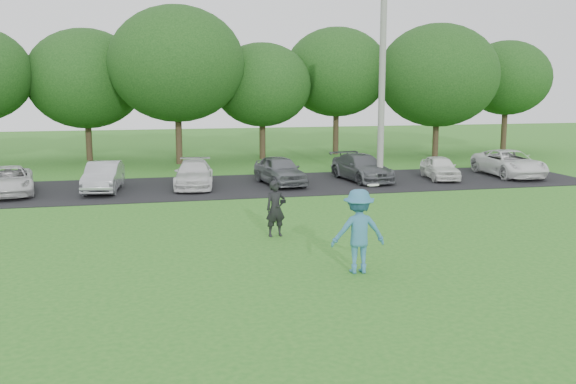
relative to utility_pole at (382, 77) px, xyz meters
name	(u,v)px	position (x,y,z in m)	size (l,w,h in m)	color
ground	(321,268)	(-6.18, -12.03, -4.69)	(100.00, 100.00, 0.00)	#297220
parking_lot	(239,186)	(-6.18, 0.97, -4.67)	(32.00, 6.50, 0.03)	black
utility_pole	(382,77)	(0.00, 0.00, 0.00)	(0.28, 0.28, 9.38)	gray
frisbee_player	(358,231)	(-5.42, -12.54, -3.69)	(1.33, 0.82, 2.16)	teal
camera_bystander	(276,209)	(-6.55, -8.53, -3.87)	(0.65, 0.48, 1.64)	black
parked_cars	(267,171)	(-4.92, 0.87, -4.07)	(28.04, 4.70, 1.26)	black
tree_row	(237,75)	(-4.67, 10.73, 0.22)	(42.39, 9.85, 8.64)	#38281C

